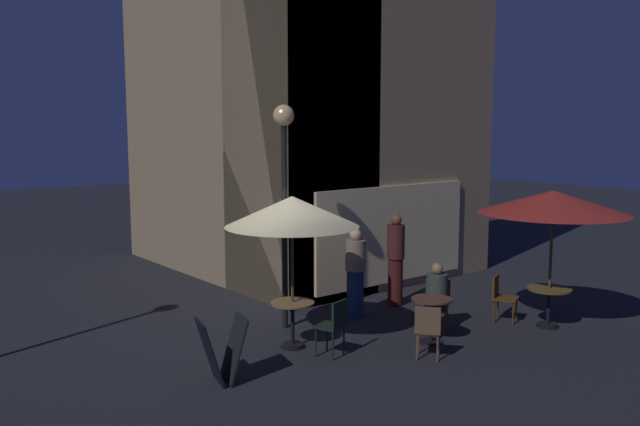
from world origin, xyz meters
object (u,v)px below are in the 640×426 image
Objects in this scene: cafe_table_1 at (293,315)px; cafe_chair_0 at (501,294)px; cafe_chair_1 at (334,322)px; patron_seated_0 at (436,293)px; street_lamp_near_corner at (284,163)px; patron_standing_2 at (396,259)px; patio_umbrella_1 at (292,212)px; menu_sandwich_board at (222,350)px; patio_umbrella_0 at (553,202)px; cafe_table_0 at (549,298)px; cafe_chair_3 at (428,327)px; cafe_chair_2 at (437,299)px; cafe_table_2 at (431,312)px; patron_standing_1 at (355,273)px.

cafe_table_1 is 0.90× the size of cafe_chair_0.
cafe_chair_1 is 2.23m from patron_seated_0.
street_lamp_near_corner is 3.29m from patron_standing_2.
cafe_table_1 is (-0.53, -0.94, -2.40)m from street_lamp_near_corner.
patio_umbrella_1 is (-0.53, -0.94, -0.72)m from street_lamp_near_corner.
menu_sandwich_board is 1.20× the size of cafe_table_1.
cafe_table_1 is at bearing 90.00° from patio_umbrella_1.
menu_sandwich_board is at bearing 166.66° from patio_umbrella_0.
cafe_chair_3 is at bearing 176.03° from cafe_table_0.
menu_sandwich_board is 4.25m from cafe_chair_2.
patio_umbrella_0 is 2.66m from cafe_chair_2.
cafe_table_0 is 0.92× the size of cafe_chair_0.
cafe_chair_1 is at bearing 163.28° from patio_umbrella_0.
street_lamp_near_corner reaches higher than patron_standing_2.
cafe_table_0 is 0.90× the size of cafe_chair_3.
cafe_chair_2 is (2.05, -1.76, -2.41)m from street_lamp_near_corner.
patio_umbrella_1 is 3.47m from patron_standing_2.
cafe_table_0 is at bearing -42.19° from cafe_chair_3.
patio_umbrella_0 is 3.02× the size of cafe_chair_3.
street_lamp_near_corner is 5.22× the size of cafe_table_2.
cafe_table_1 is at bearing 86.05° from patron_standing_1.
patio_umbrella_0 reaches higher than cafe_chair_0.
street_lamp_near_corner is 1.59× the size of patio_umbrella_1.
patio_umbrella_1 is 2.46m from patron_standing_1.
patio_umbrella_1 reaches higher than patron_seated_0.
cafe_chair_2 is (2.34, -0.04, -0.02)m from cafe_chair_1.
patio_umbrella_1 is 2.89× the size of cafe_chair_3.
cafe_chair_2 is at bearing 145.17° from cafe_table_0.
cafe_chair_0 reaches higher than cafe_table_1.
cafe_chair_1 is (0.24, -0.78, -1.68)m from patio_umbrella_1.
patio_umbrella_1 is at bearing 33.97° from menu_sandwich_board.
cafe_chair_2 is 1.02× the size of cafe_chair_3.
cafe_table_2 is 0.90× the size of cafe_chair_0.
menu_sandwich_board is 5.00m from patron_standing_2.
cafe_table_1 is 0.31× the size of patio_umbrella_1.
patron_standing_1 is (0.65, 2.41, 0.32)m from cafe_chair_3.
cafe_chair_3 is at bearing -74.35° from street_lamp_near_corner.
menu_sandwich_board is 0.37× the size of patio_umbrella_1.
cafe_chair_1 reaches higher than cafe_chair_0.
cafe_table_1 is 0.86× the size of cafe_chair_2.
street_lamp_near_corner reaches higher than cafe_chair_3.
cafe_chair_3 is at bearing -54.08° from patio_umbrella_1.
patron_seated_0 is (-1.42, 0.32, 0.18)m from cafe_chair_0.
patron_standing_2 is (3.13, 0.77, 0.39)m from cafe_table_1.
cafe_chair_3 is 1.48m from patron_seated_0.
cafe_table_1 is at bearing 155.00° from patio_umbrella_0.
menu_sandwich_board is 2.49m from patio_umbrella_1.
cafe_chair_1 reaches higher than cafe_table_0.
cafe_chair_1 is 1.04× the size of cafe_chair_2.
street_lamp_near_corner is at bearing 60.77° from patio_umbrella_1.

